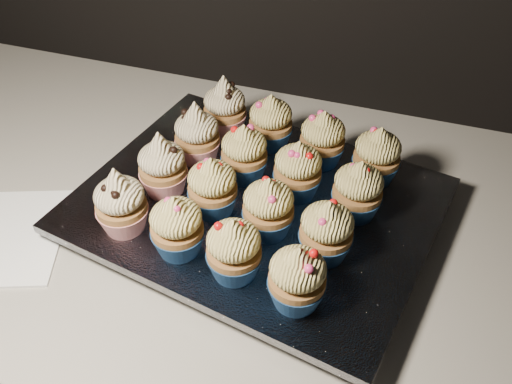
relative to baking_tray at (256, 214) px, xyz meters
The scene contains 19 objects.
worktop 0.05m from the baking_tray, 14.71° to the left, with size 2.44×0.64×0.04m, color beige.
baking_tray is the anchor object (origin of this frame).
foil_lining 0.02m from the baking_tray, ahead, with size 0.44×0.35×0.01m, color silver.
cupcake_0 0.18m from the baking_tray, 145.77° to the right, with size 0.06×0.06×0.10m.
cupcake_1 0.14m from the baking_tray, 119.09° to the right, with size 0.06×0.06×0.08m.
cupcake_2 0.14m from the baking_tray, 83.30° to the right, with size 0.06×0.06×0.08m.
cupcake_3 0.18m from the baking_tray, 56.53° to the right, with size 0.06×0.06×0.08m.
cupcake_4 0.14m from the baking_tray, behind, with size 0.06×0.06×0.10m.
cupcake_5 0.08m from the baking_tray, 145.42° to the right, with size 0.06×0.06×0.08m.
cupcake_6 0.08m from the baking_tray, 56.19° to the right, with size 0.06×0.06×0.08m.
cupcake_7 0.14m from the baking_tray, 30.36° to the right, with size 0.06×0.06×0.08m.
cupcake_8 0.14m from the baking_tray, 150.17° to the left, with size 0.06×0.06×0.10m.
cupcake_9 0.08m from the baking_tray, 124.90° to the left, with size 0.06×0.06×0.08m.
cupcake_10 0.08m from the baking_tray, 35.98° to the left, with size 0.06×0.06×0.08m.
cupcake_11 0.14m from the baking_tray, ahead, with size 0.06×0.06×0.08m.
cupcake_12 0.17m from the baking_tray, 124.56° to the left, with size 0.06×0.06×0.10m.
cupcake_13 0.14m from the baking_tray, 98.57° to the left, with size 0.06×0.06×0.08m.
cupcake_14 0.14m from the baking_tray, 60.59° to the left, with size 0.06×0.06×0.08m.
cupcake_15 0.18m from the baking_tray, 34.38° to the left, with size 0.06×0.06×0.08m.
Camera 1 is at (0.13, 1.18, 1.44)m, focal length 40.00 mm.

